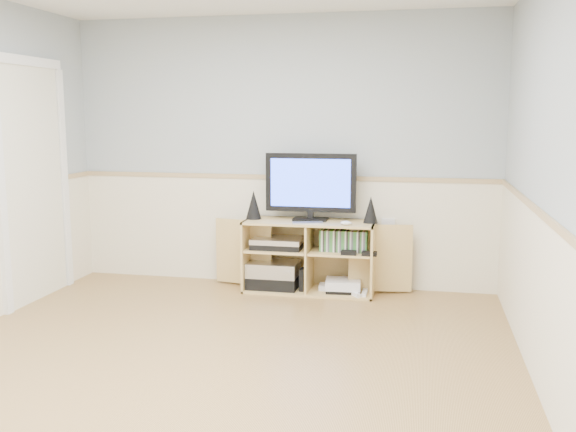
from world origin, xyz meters
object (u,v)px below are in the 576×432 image
(game_consoles, at_px, (342,286))
(monitor, at_px, (311,184))
(media_cabinet, at_px, (310,254))
(keyboard, at_px, (308,223))

(game_consoles, bearing_deg, monitor, 168.68)
(media_cabinet, xyz_separation_m, game_consoles, (0.30, -0.07, -0.26))
(media_cabinet, relative_size, game_consoles, 4.04)
(keyboard, height_order, game_consoles, keyboard)
(media_cabinet, xyz_separation_m, monitor, (0.00, -0.01, 0.64))
(media_cabinet, bearing_deg, game_consoles, -12.29)
(game_consoles, bearing_deg, media_cabinet, 167.71)
(monitor, relative_size, keyboard, 3.03)
(media_cabinet, bearing_deg, keyboard, -87.62)
(keyboard, distance_m, game_consoles, 0.67)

